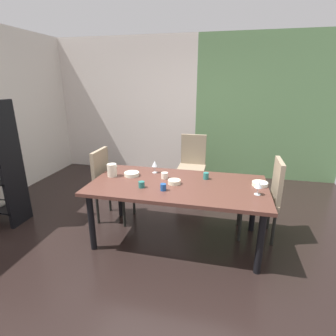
{
  "coord_description": "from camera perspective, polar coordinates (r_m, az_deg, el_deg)",
  "views": [
    {
      "loc": [
        0.78,
        -2.57,
        1.86
      ],
      "look_at": [
        0.11,
        0.37,
        0.85
      ],
      "focal_mm": 28.0,
      "sensor_mm": 36.0,
      "label": 1
    }
  ],
  "objects": [
    {
      "name": "serving_bowl_west",
      "position": [
        3.29,
        -7.91,
        -1.3
      ],
      "size": [
        0.18,
        0.18,
        0.05
      ],
      "primitive_type": "cylinder",
      "color": "silver",
      "rests_on": "dining_table"
    },
    {
      "name": "garden_window_panel",
      "position": [
        5.37,
        20.96,
        11.81
      ],
      "size": [
        2.7,
        0.1,
        2.7
      ],
      "primitive_type": "cube",
      "color": "#5F8755",
      "rests_on": "ground_plane"
    },
    {
      "name": "dining_table",
      "position": [
        3.05,
        2.12,
        -4.67
      ],
      "size": [
        2.01,
        1.02,
        0.73
      ],
      "color": "#522F26",
      "rests_on": "ground_plane"
    },
    {
      "name": "back_panel_interior",
      "position": [
        5.73,
        -9.22,
        13.11
      ],
      "size": [
        2.99,
        0.1,
        2.7
      ],
      "primitive_type": "cube",
      "color": "silver",
      "rests_on": "ground_plane"
    },
    {
      "name": "cup_near_window",
      "position": [
        2.83,
        -1.04,
        -4.19
      ],
      "size": [
        0.06,
        0.06,
        0.08
      ],
      "primitive_type": "cylinder",
      "color": "navy",
      "rests_on": "dining_table"
    },
    {
      "name": "chair_left_far",
      "position": [
        3.67,
        -12.65,
        -2.81
      ],
      "size": [
        0.44,
        0.44,
        0.99
      ],
      "rotation": [
        0.0,
        0.0,
        -1.57
      ],
      "color": "gray",
      "rests_on": "ground_plane"
    },
    {
      "name": "wine_glass_left",
      "position": [
        3.35,
        -2.91,
        0.86
      ],
      "size": [
        0.07,
        0.07,
        0.16
      ],
      "color": "silver",
      "rests_on": "dining_table"
    },
    {
      "name": "cup_near_shelf",
      "position": [
        2.92,
        -5.78,
        -3.6
      ],
      "size": [
        0.07,
        0.07,
        0.07
      ],
      "primitive_type": "cylinder",
      "color": "#23655D",
      "rests_on": "dining_table"
    },
    {
      "name": "wine_glass_front",
      "position": [
        2.85,
        19.09,
        -3.42
      ],
      "size": [
        0.08,
        0.08,
        0.16
      ],
      "color": "silver",
      "rests_on": "dining_table"
    },
    {
      "name": "serving_bowl_right",
      "position": [
        3.01,
        1.37,
        -3.03
      ],
      "size": [
        0.15,
        0.15,
        0.05
      ],
      "primitive_type": "cylinder",
      "color": "beige",
      "rests_on": "dining_table"
    },
    {
      "name": "serving_bowl_south",
      "position": [
        3.14,
        19.38,
        -3.27
      ],
      "size": [
        0.17,
        0.17,
        0.04
      ],
      "primitive_type": "cylinder",
      "color": "white",
      "rests_on": "dining_table"
    },
    {
      "name": "chair_head_far",
      "position": [
        4.4,
        5.3,
        1.23
      ],
      "size": [
        0.44,
        0.45,
        1.01
      ],
      "rotation": [
        0.0,
        0.0,
        3.14
      ],
      "color": "gray",
      "rests_on": "ground_plane"
    },
    {
      "name": "cup_corner",
      "position": [
        3.17,
        -0.75,
        -1.66
      ],
      "size": [
        0.08,
        0.08,
        0.07
      ],
      "primitive_type": "cylinder",
      "color": "silver",
      "rests_on": "dining_table"
    },
    {
      "name": "cup_center",
      "position": [
        3.18,
        8.26,
        -1.7
      ],
      "size": [
        0.07,
        0.07,
        0.08
      ],
      "primitive_type": "cylinder",
      "color": "#28766F",
      "rests_on": "dining_table"
    },
    {
      "name": "pitcher_east",
      "position": [
        3.3,
        -12.09,
        -0.44
      ],
      "size": [
        0.13,
        0.12,
        0.16
      ],
      "color": "beige",
      "rests_on": "dining_table"
    },
    {
      "name": "ground_plane",
      "position": [
        3.27,
        -3.41,
        -16.39
      ],
      "size": [
        5.69,
        5.55,
        0.02
      ],
      "primitive_type": "cube",
      "color": "black"
    },
    {
      "name": "chair_right_far",
      "position": [
        3.38,
        20.4,
        -5.45
      ],
      "size": [
        0.44,
        0.44,
        1.0
      ],
      "rotation": [
        0.0,
        0.0,
        1.57
      ],
      "color": "gray",
      "rests_on": "ground_plane"
    }
  ]
}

